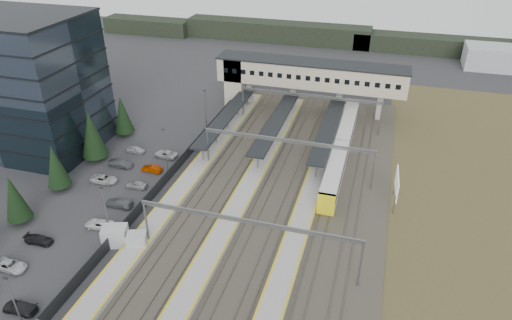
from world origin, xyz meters
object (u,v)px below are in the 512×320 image
(relay_cabin_near, at_px, (115,236))
(train, at_px, (341,149))
(billboard, at_px, (397,185))
(office_building, at_px, (23,84))
(relay_cabin_far, at_px, (137,241))
(footbridge, at_px, (297,75))

(relay_cabin_near, distance_m, train, 41.54)
(relay_cabin_near, relative_size, billboard, 0.62)
(office_building, relative_size, relay_cabin_near, 6.34)
(office_building, relative_size, billboard, 3.91)
(relay_cabin_far, relative_size, footbridge, 0.08)
(footbridge, relative_size, billboard, 6.50)
(footbridge, bearing_deg, relay_cabin_near, -105.30)
(relay_cabin_far, height_order, train, train)
(office_building, bearing_deg, relay_cabin_near, -35.59)
(relay_cabin_near, bearing_deg, billboard, 29.26)
(office_building, distance_m, footbridge, 53.18)
(relay_cabin_far, bearing_deg, footbridge, 78.17)
(footbridge, relative_size, train, 1.11)
(relay_cabin_far, bearing_deg, office_building, 147.20)
(relay_cabin_far, relative_size, train, 0.09)
(office_building, bearing_deg, relay_cabin_far, -32.80)
(relay_cabin_near, height_order, footbridge, footbridge)
(relay_cabin_far, relative_size, billboard, 0.51)
(relay_cabin_far, bearing_deg, train, 54.38)
(train, distance_m, billboard, 15.48)
(relay_cabin_near, xyz_separation_m, billboard, (35.95, 20.14, 2.24))
(office_building, height_order, relay_cabin_far, office_building)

